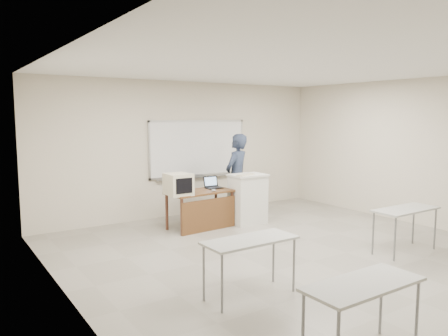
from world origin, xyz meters
TOP-DOWN VIEW (x-y plane):
  - floor at (0.00, 0.00)m, footprint 7.00×8.00m
  - whiteboard at (0.30, 3.97)m, footprint 2.48×0.10m
  - student_desks at (-0.00, -1.35)m, footprint 4.40×2.20m
  - instructor_desk at (-0.40, 2.62)m, footprint 1.33×0.67m
  - podium at (0.62, 2.50)m, footprint 0.74×0.54m
  - crt_monitor at (-0.95, 2.61)m, footprint 0.45×0.49m
  - laptop at (0.00, 2.89)m, footprint 0.32×0.30m
  - mouse at (-0.20, 2.53)m, footprint 0.13×0.10m
  - keyboard at (0.47, 2.38)m, footprint 0.46×0.26m
  - presenter at (0.66, 2.95)m, footprint 0.80×0.69m

SIDE VIEW (x-z plane):
  - floor at x=0.00m, z-range -0.01..0.00m
  - podium at x=0.62m, z-range 0.00..1.04m
  - instructor_desk at x=-0.40m, z-range 0.15..0.90m
  - student_desks at x=0.00m, z-range 0.31..1.04m
  - mouse at x=-0.20m, z-range 0.75..0.79m
  - laptop at x=0.00m, z-range 0.69..0.93m
  - presenter at x=0.66m, z-range 0.00..1.86m
  - crt_monitor at x=-0.95m, z-range 0.74..1.16m
  - keyboard at x=0.47m, z-range 1.04..1.06m
  - whiteboard at x=0.30m, z-range 0.83..2.14m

